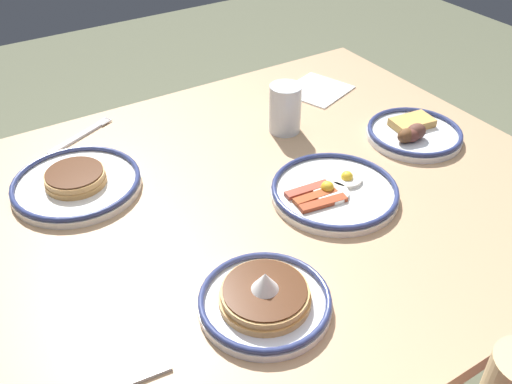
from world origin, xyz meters
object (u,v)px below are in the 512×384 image
plate_far_companion (334,191)px  plate_far_side (413,132)px  fork_near (81,136)px  drinking_glass (285,111)px  plate_center_pancakes (265,299)px  paper_napkin (317,90)px  plate_near_main (76,183)px

plate_far_companion → plate_far_side: bearing=-164.5°
fork_near → drinking_glass: bearing=151.6°
plate_far_companion → fork_near: bearing=-54.2°
plate_center_pancakes → fork_near: plate_center_pancakes is taller
paper_napkin → fork_near: bearing=-9.6°
plate_far_companion → paper_napkin: plate_far_companion is taller
plate_near_main → plate_center_pancakes: (-0.15, 0.46, 0.00)m
plate_far_side → drinking_glass: drinking_glass is taller
plate_near_main → drinking_glass: drinking_glass is taller
drinking_glass → paper_napkin: drinking_glass is taller
plate_far_side → paper_napkin: plate_far_side is taller
plate_far_companion → fork_near: 0.59m
plate_far_companion → fork_near: plate_far_companion is taller
drinking_glass → plate_center_pancakes: bearing=52.4°
plate_center_pancakes → plate_far_side: (-0.55, -0.25, -0.00)m
plate_near_main → drinking_glass: size_ratio=2.26×
plate_near_main → plate_center_pancakes: 0.48m
drinking_glass → paper_napkin: 0.23m
plate_far_side → fork_near: (0.63, -0.40, -0.01)m
plate_center_pancakes → fork_near: size_ratio=1.21×
plate_center_pancakes → drinking_glass: drinking_glass is taller
plate_near_main → paper_napkin: bearing=-172.2°
plate_far_companion → plate_near_main: bearing=-34.9°
plate_far_side → paper_napkin: 0.30m
plate_near_main → plate_far_companion: 0.51m
plate_far_companion → paper_napkin: (-0.25, -0.38, -0.01)m
plate_far_side → fork_near: bearing=-32.4°
drinking_glass → paper_napkin: (-0.18, -0.12, -0.05)m
plate_center_pancakes → plate_far_side: plate_center_pancakes is taller
fork_near → plate_far_side: bearing=147.6°
plate_far_side → drinking_glass: bearing=-38.8°
paper_napkin → plate_center_pancakes: bearing=46.8°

